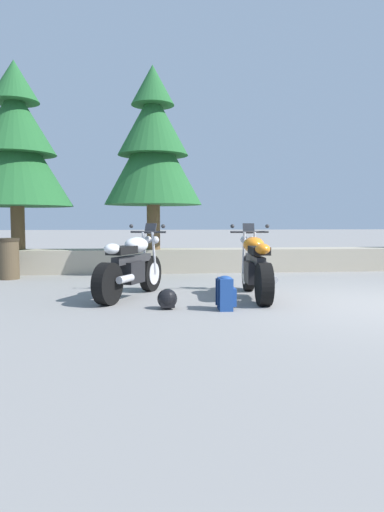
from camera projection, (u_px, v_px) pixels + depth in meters
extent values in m
cube|color=#A89E89|center=(287.00, 259.00, 11.45)|extent=(36.00, 0.80, 0.55)
cylinder|color=black|center=(150.00, 273.00, 8.09)|extent=(0.40, 0.62, 0.62)
cylinder|color=black|center=(108.00, 284.00, 6.74)|extent=(0.44, 0.64, 0.62)
cylinder|color=silver|center=(150.00, 273.00, 8.09)|extent=(0.31, 0.42, 0.38)
cube|color=black|center=(129.00, 272.00, 7.36)|extent=(0.50, 0.57, 0.34)
cube|color=#2D2D30|center=(132.00, 259.00, 7.44)|extent=(0.61, 1.05, 0.12)
ellipsoid|color=white|center=(136.00, 245.00, 7.56)|extent=(0.54, 0.62, 0.26)
cube|color=black|center=(122.00, 250.00, 7.12)|extent=(0.48, 0.62, 0.12)
ellipsoid|color=white|center=(112.00, 249.00, 6.83)|extent=(0.32, 0.35, 0.16)
cylinder|color=#2D2D30|center=(148.00, 232.00, 7.96)|extent=(0.61, 0.33, 0.04)
sphere|color=silver|center=(148.00, 240.00, 8.12)|extent=(0.13, 0.13, 0.13)
sphere|color=silver|center=(155.00, 240.00, 8.07)|extent=(0.13, 0.13, 0.13)
cube|color=#26282D|center=(151.00, 228.00, 8.05)|extent=(0.22, 0.17, 0.18)
cylinder|color=silver|center=(125.00, 279.00, 6.90)|extent=(0.27, 0.39, 0.11)
cylinder|color=silver|center=(145.00, 253.00, 8.05)|extent=(0.11, 0.17, 0.73)
cylinder|color=silver|center=(154.00, 253.00, 7.99)|extent=(0.11, 0.17, 0.73)
sphere|color=#2D2D30|center=(131.00, 226.00, 8.02)|extent=(0.07, 0.07, 0.07)
sphere|color=#2D2D30|center=(163.00, 226.00, 7.81)|extent=(0.07, 0.07, 0.07)
cylinder|color=black|center=(248.00, 273.00, 8.13)|extent=(0.18, 0.63, 0.62)
cylinder|color=black|center=(264.00, 284.00, 6.69)|extent=(0.22, 0.63, 0.62)
cylinder|color=silver|center=(248.00, 273.00, 8.13)|extent=(0.19, 0.39, 0.38)
cube|color=black|center=(256.00, 272.00, 7.35)|extent=(0.35, 0.50, 0.34)
cube|color=#2D2D30|center=(255.00, 259.00, 7.44)|extent=(0.22, 1.11, 0.12)
ellipsoid|color=orange|center=(254.00, 245.00, 7.57)|extent=(0.38, 0.54, 0.26)
cube|color=black|center=(259.00, 250.00, 7.10)|extent=(0.30, 0.58, 0.12)
ellipsoid|color=orange|center=(263.00, 249.00, 6.80)|extent=(0.24, 0.29, 0.16)
cylinder|color=#2D2D30|center=(249.00, 232.00, 7.99)|extent=(0.66, 0.08, 0.04)
sphere|color=silver|center=(244.00, 240.00, 8.14)|extent=(0.13, 0.13, 0.13)
sphere|color=silver|center=(252.00, 240.00, 8.15)|extent=(0.13, 0.13, 0.13)
cube|color=#26282D|center=(249.00, 228.00, 8.09)|extent=(0.21, 0.11, 0.18)
cylinder|color=silver|center=(272.00, 279.00, 6.93)|extent=(0.14, 0.39, 0.11)
cylinder|color=silver|center=(244.00, 253.00, 8.06)|extent=(0.06, 0.17, 0.73)
cylinder|color=silver|center=(254.00, 253.00, 8.06)|extent=(0.06, 0.17, 0.73)
sphere|color=#2D2D30|center=(232.00, 226.00, 7.94)|extent=(0.07, 0.07, 0.07)
sphere|color=#2D2D30|center=(267.00, 226.00, 7.96)|extent=(0.07, 0.07, 0.07)
cube|color=navy|center=(225.00, 294.00, 6.37)|extent=(0.19, 0.30, 0.44)
cube|color=navy|center=(233.00, 297.00, 6.39)|extent=(0.06, 0.24, 0.24)
ellipsoid|color=navy|center=(225.00, 279.00, 6.36)|extent=(0.18, 0.29, 0.08)
cube|color=#10244B|center=(217.00, 292.00, 6.45)|extent=(0.03, 0.05, 0.37)
cube|color=#10244B|center=(218.00, 294.00, 6.28)|extent=(0.03, 0.05, 0.37)
sphere|color=black|center=(167.00, 299.00, 6.46)|extent=(0.28, 0.28, 0.28)
ellipsoid|color=black|center=(168.00, 299.00, 6.38)|extent=(0.23, 0.06, 0.12)
cube|color=black|center=(168.00, 305.00, 6.39)|extent=(0.20, 0.08, 0.08)
cylinder|color=brown|center=(18.00, 221.00, 10.87)|extent=(0.32, 0.32, 1.35)
cone|color=#23602D|center=(16.00, 159.00, 10.76)|extent=(2.56, 2.56, 2.16)
cone|color=#23602D|center=(15.00, 120.00, 10.70)|extent=(1.84, 1.84, 1.56)
cone|color=#23602D|center=(14.00, 81.00, 10.63)|extent=(1.13, 1.13, 0.95)
cylinder|color=brown|center=(153.00, 220.00, 10.90)|extent=(0.31, 0.31, 1.40)
cone|color=#23602D|center=(153.00, 160.00, 10.80)|extent=(2.27, 2.27, 2.07)
cone|color=#23602D|center=(153.00, 123.00, 10.74)|extent=(1.63, 1.63, 1.49)
cone|color=#23602D|center=(153.00, 85.00, 10.67)|extent=(1.00, 1.00, 0.91)
cylinder|color=brown|center=(8.00, 260.00, 9.75)|extent=(0.44, 0.44, 0.80)
cylinder|color=#30271B|center=(8.00, 240.00, 9.72)|extent=(0.46, 0.46, 0.06)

